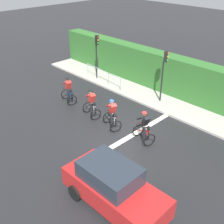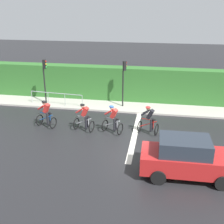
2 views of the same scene
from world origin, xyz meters
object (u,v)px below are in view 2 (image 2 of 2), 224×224
cyclist_lead (46,114)px  cyclist_fourth (149,121)px  cyclist_second (84,118)px  car_red (188,158)px  traffic_light_near_crossing (124,77)px  traffic_light_far_junction (45,75)px  cyclist_mid (113,120)px  pedestrian_railing_kerbside (56,96)px

cyclist_lead → cyclist_fourth: size_ratio=1.00×
cyclist_lead → cyclist_second: same height
cyclist_lead → cyclist_second: (-0.14, -2.39, 0.00)m
car_red → traffic_light_near_crossing: size_ratio=1.24×
cyclist_lead → traffic_light_far_junction: 4.32m
cyclist_lead → cyclist_second: size_ratio=1.00×
cyclist_second → traffic_light_far_junction: traffic_light_far_junction is taller
cyclist_lead → traffic_light_near_crossing: 6.02m
cyclist_second → car_red: size_ratio=0.40×
car_red → traffic_light_near_crossing: traffic_light_near_crossing is taller
cyclist_mid → car_red: car_red is taller
cyclist_fourth → traffic_light_far_junction: (3.69, 7.64, 1.43)m
cyclist_fourth → pedestrian_railing_kerbside: cyclist_fourth is taller
traffic_light_far_junction → pedestrian_railing_kerbside: bearing=-104.3°
car_red → cyclist_fourth: bearing=24.9°
cyclist_lead → cyclist_fourth: same height
traffic_light_near_crossing → pedestrian_railing_kerbside: size_ratio=0.84×
cyclist_mid → traffic_light_far_junction: bearing=55.0°
cyclist_fourth → car_red: (-3.98, -1.85, 0.08)m
car_red → pedestrian_railing_kerbside: car_red is taller
pedestrian_railing_kerbside → cyclist_fourth: bearing=-117.1°
cyclist_fourth → traffic_light_far_junction: 8.60m
traffic_light_near_crossing → cyclist_fourth: bearing=-153.8°
cyclist_fourth → car_red: bearing=-155.1°
pedestrian_railing_kerbside → traffic_light_far_junction: bearing=75.7°
cyclist_mid → traffic_light_near_crossing: 4.54m
car_red → traffic_light_near_crossing: bearing=25.5°
cyclist_fourth → pedestrian_railing_kerbside: 7.64m
pedestrian_railing_kerbside → car_red: bearing=-130.8°
traffic_light_far_junction → car_red: bearing=-129.0°
traffic_light_near_crossing → cyclist_lead: bearing=135.3°
cyclist_mid → traffic_light_far_junction: 7.00m
traffic_light_near_crossing → pedestrian_railing_kerbside: traffic_light_near_crossing is taller
traffic_light_far_junction → pedestrian_railing_kerbside: (-0.21, -0.84, -1.42)m
cyclist_second → cyclist_fourth: (0.23, -3.72, 0.00)m
traffic_light_near_crossing → cyclist_second: bearing=158.2°
traffic_light_near_crossing → pedestrian_railing_kerbside: (-0.59, 4.80, -1.42)m
traffic_light_far_junction → pedestrian_railing_kerbside: traffic_light_far_junction is taller
car_red → traffic_light_far_junction: traffic_light_far_junction is taller
car_red → pedestrian_railing_kerbside: size_ratio=1.04×
cyclist_fourth → traffic_light_near_crossing: traffic_light_near_crossing is taller
cyclist_fourth → pedestrian_railing_kerbside: (3.48, 6.80, 0.01)m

